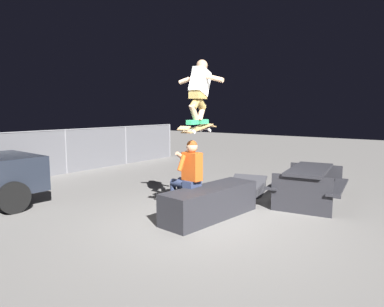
{
  "coord_description": "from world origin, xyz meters",
  "views": [
    {
      "loc": [
        -4.79,
        -3.35,
        1.92
      ],
      "look_at": [
        0.05,
        0.31,
        1.16
      ],
      "focal_mm": 32.43,
      "sensor_mm": 36.0,
      "label": 1
    }
  ],
  "objects": [
    {
      "name": "fence_back",
      "position": [
        -0.0,
        5.96,
        0.72
      ],
      "size": [
        12.05,
        0.05,
        1.35
      ],
      "color": "slate",
      "rests_on": "ground"
    },
    {
      "name": "ground_plane",
      "position": [
        0.0,
        0.0,
        0.0
      ],
      "size": [
        40.0,
        40.0,
        0.0
      ],
      "primitive_type": "plane",
      "color": "slate"
    },
    {
      "name": "kicker_ramp",
      "position": [
        2.34,
        0.45,
        0.07
      ],
      "size": [
        1.22,
        1.07,
        0.44
      ],
      "color": "#38383D",
      "rests_on": "ground"
    },
    {
      "name": "skateboard",
      "position": [
        0.11,
        0.23,
        1.6
      ],
      "size": [
        1.03,
        0.3,
        0.14
      ],
      "color": "#AD8451"
    },
    {
      "name": "ledge_box_main",
      "position": [
        0.22,
        0.03,
        0.28
      ],
      "size": [
        2.07,
        0.82,
        0.56
      ],
      "primitive_type": "cube",
      "rotation": [
        0.0,
        0.0,
        -0.1
      ],
      "color": "#28282D",
      "rests_on": "ground"
    },
    {
      "name": "skater_airborne",
      "position": [
        0.17,
        0.24,
        2.29
      ],
      "size": [
        0.63,
        0.89,
        1.12
      ],
      "color": "#2D9E66"
    },
    {
      "name": "picnic_table_back",
      "position": [
        2.18,
        -1.07,
        0.5
      ],
      "size": [
        1.88,
        1.57,
        0.75
      ],
      "color": "#28282D",
      "rests_on": "ground"
    },
    {
      "name": "person_sitting_on_ledge",
      "position": [
        0.06,
        0.42,
        0.79
      ],
      "size": [
        0.6,
        0.77,
        1.39
      ],
      "color": "#2D3856",
      "rests_on": "ground"
    }
  ]
}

